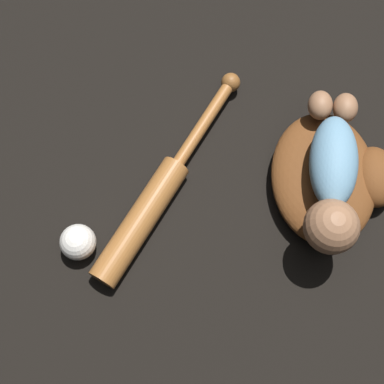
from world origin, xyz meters
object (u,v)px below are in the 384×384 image
(baseball_bat, at_px, (155,198))
(baby_figure, at_px, (333,179))
(baseball_glove, at_px, (332,177))
(baseball, at_px, (78,242))

(baseball_bat, bearing_deg, baby_figure, 112.86)
(baseball_glove, xyz_separation_m, baseball_bat, (0.17, -0.32, -0.01))
(baseball_bat, height_order, baseball, baseball)
(baseball_glove, distance_m, baby_figure, 0.09)
(baseball_bat, bearing_deg, baseball, -35.71)
(baby_figure, xyz_separation_m, baseball, (0.28, -0.42, -0.09))
(baseball_glove, distance_m, baseball, 0.53)
(baseball_glove, relative_size, baseball, 4.83)
(baby_figure, relative_size, baseball_bat, 0.65)
(baseball_glove, bearing_deg, baseball, -53.19)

